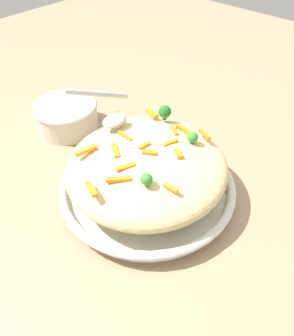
# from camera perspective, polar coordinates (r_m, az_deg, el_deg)

# --- Properties ---
(ground_plane) EXTENTS (2.40, 2.40, 0.00)m
(ground_plane) POSITION_cam_1_polar(r_m,az_deg,el_deg) (0.72, -0.00, -4.47)
(ground_plane) COLOR #9E7F60
(serving_bowl) EXTENTS (0.36, 0.36, 0.04)m
(serving_bowl) POSITION_cam_1_polar(r_m,az_deg,el_deg) (0.70, -0.00, -3.25)
(serving_bowl) COLOR silver
(serving_bowl) RESTS_ON ground_plane
(pasta_mound) EXTENTS (0.32, 0.31, 0.09)m
(pasta_mound) POSITION_cam_1_polar(r_m,az_deg,el_deg) (0.66, -0.00, 0.27)
(pasta_mound) COLOR #DBC689
(pasta_mound) RESTS_ON serving_bowl
(carrot_piece_0) EXTENTS (0.04, 0.02, 0.01)m
(carrot_piece_0) POSITION_cam_1_polar(r_m,az_deg,el_deg) (0.65, -10.27, 2.94)
(carrot_piece_0) COLOR orange
(carrot_piece_0) RESTS_ON pasta_mound
(carrot_piece_1) EXTENTS (0.03, 0.02, 0.01)m
(carrot_piece_1) POSITION_cam_1_polar(r_m,az_deg,el_deg) (0.65, 3.90, 4.24)
(carrot_piece_1) COLOR orange
(carrot_piece_1) RESTS_ON pasta_mound
(carrot_piece_2) EXTENTS (0.02, 0.03, 0.01)m
(carrot_piece_2) POSITION_cam_1_polar(r_m,az_deg,el_deg) (0.69, 4.29, 6.42)
(carrot_piece_2) COLOR orange
(carrot_piece_2) RESTS_ON pasta_mound
(carrot_piece_3) EXTENTS (0.02, 0.03, 0.01)m
(carrot_piece_3) POSITION_cam_1_polar(r_m,az_deg,el_deg) (0.74, 0.83, 9.17)
(carrot_piece_3) COLOR orange
(carrot_piece_3) RESTS_ON pasta_mound
(carrot_piece_4) EXTENTS (0.01, 0.03, 0.01)m
(carrot_piece_4) POSITION_cam_1_polar(r_m,az_deg,el_deg) (0.57, 4.01, -3.29)
(carrot_piece_4) COLOR orange
(carrot_piece_4) RESTS_ON pasta_mound
(carrot_piece_5) EXTENTS (0.02, 0.04, 0.01)m
(carrot_piece_5) POSITION_cam_1_polar(r_m,az_deg,el_deg) (0.57, -9.60, -3.35)
(carrot_piece_5) COLOR orange
(carrot_piece_5) RESTS_ON pasta_mound
(carrot_piece_6) EXTENTS (0.01, 0.04, 0.01)m
(carrot_piece_6) POSITION_cam_1_polar(r_m,az_deg,el_deg) (0.67, -3.72, 5.29)
(carrot_piece_6) COLOR orange
(carrot_piece_6) RESTS_ON pasta_mound
(carrot_piece_7) EXTENTS (0.04, 0.02, 0.01)m
(carrot_piece_7) POSITION_cam_1_polar(r_m,az_deg,el_deg) (0.60, -3.61, 0.20)
(carrot_piece_7) COLOR orange
(carrot_piece_7) RESTS_ON pasta_mound
(carrot_piece_8) EXTENTS (0.02, 0.03, 0.01)m
(carrot_piece_8) POSITION_cam_1_polar(r_m,az_deg,el_deg) (0.69, 9.70, 5.59)
(carrot_piece_8) COLOR orange
(carrot_piece_8) RESTS_ON pasta_mound
(carrot_piece_9) EXTENTS (0.03, 0.04, 0.01)m
(carrot_piece_9) POSITION_cam_1_polar(r_m,az_deg,el_deg) (0.63, -5.34, 2.93)
(carrot_piece_9) COLOR orange
(carrot_piece_9) RESTS_ON pasta_mound
(carrot_piece_10) EXTENTS (0.03, 0.03, 0.01)m
(carrot_piece_10) POSITION_cam_1_polar(r_m,az_deg,el_deg) (0.73, -4.70, 8.73)
(carrot_piece_10) COLOR orange
(carrot_piece_10) RESTS_ON pasta_mound
(carrot_piece_11) EXTENTS (0.02, 0.03, 0.01)m
(carrot_piece_11) POSITION_cam_1_polar(r_m,az_deg,el_deg) (0.62, 0.41, 2.60)
(carrot_piece_11) COLOR orange
(carrot_piece_11) RESTS_ON pasta_mound
(carrot_piece_12) EXTENTS (0.01, 0.04, 0.01)m
(carrot_piece_12) POSITION_cam_1_polar(r_m,az_deg,el_deg) (0.69, 6.37, 6.37)
(carrot_piece_12) COLOR orange
(carrot_piece_12) RESTS_ON pasta_mound
(carrot_piece_13) EXTENTS (0.02, 0.03, 0.01)m
(carrot_piece_13) POSITION_cam_1_polar(r_m,az_deg,el_deg) (0.63, 5.29, 2.41)
(carrot_piece_13) COLOR orange
(carrot_piece_13) RESTS_ON pasta_mound
(carrot_piece_14) EXTENTS (0.04, 0.04, 0.01)m
(carrot_piece_14) POSITION_cam_1_polar(r_m,az_deg,el_deg) (0.58, -4.84, -1.92)
(carrot_piece_14) COLOR orange
(carrot_piece_14) RESTS_ON pasta_mound
(carrot_piece_15) EXTENTS (0.03, 0.01, 0.01)m
(carrot_piece_15) POSITION_cam_1_polar(r_m,az_deg,el_deg) (0.64, -0.31, 3.86)
(carrot_piece_15) COLOR orange
(carrot_piece_15) RESTS_ON pasta_mound
(broccoli_floret_0) EXTENTS (0.02, 0.02, 0.02)m
(broccoli_floret_0) POSITION_cam_1_polar(r_m,az_deg,el_deg) (0.66, 7.67, 5.17)
(broccoli_floret_0) COLOR #377928
(broccoli_floret_0) RESTS_ON pasta_mound
(broccoli_floret_1) EXTENTS (0.03, 0.03, 0.03)m
(broccoli_floret_1) POSITION_cam_1_polar(r_m,az_deg,el_deg) (0.71, 3.00, 9.41)
(broccoli_floret_1) COLOR #205B1C
(broccoli_floret_1) RESTS_ON pasta_mound
(broccoli_floret_2) EXTENTS (0.02, 0.02, 0.03)m
(broccoli_floret_2) POSITION_cam_1_polar(r_m,az_deg,el_deg) (0.56, -0.09, -1.90)
(broccoli_floret_2) COLOR #377928
(broccoli_floret_2) RESTS_ON pasta_mound
(serving_spoon) EXTENTS (0.14, 0.11, 0.07)m
(serving_spoon) POSITION_cam_1_polar(r_m,az_deg,el_deg) (0.71, -6.51, 9.51)
(serving_spoon) COLOR #B7B7BC
(serving_spoon) RESTS_ON pasta_mound
(companion_bowl) EXTENTS (0.16, 0.16, 0.07)m
(companion_bowl) POSITION_cam_1_polar(r_m,az_deg,el_deg) (0.90, -13.39, 8.72)
(companion_bowl) COLOR beige
(companion_bowl) RESTS_ON ground_plane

